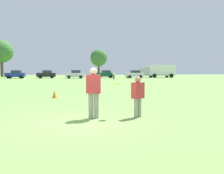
{
  "coord_description": "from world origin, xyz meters",
  "views": [
    {
      "loc": [
        -0.4,
        -7.6,
        1.69
      ],
      "look_at": [
        1.43,
        1.87,
        1.02
      ],
      "focal_mm": 37.66,
      "sensor_mm": 36.0,
      "label": 1
    }
  ],
  "objects_px": {
    "traffic_cone": "(54,94)",
    "box_truck": "(159,71)",
    "frisbee": "(117,83)",
    "parked_car_center": "(46,74)",
    "parked_car_mid_right": "(75,74)",
    "bystander_far_jogger": "(114,74)",
    "parked_car_mid_left": "(16,74)",
    "parked_car_far_right": "(134,74)",
    "player_defender": "(138,94)",
    "player_thrower": "(94,90)",
    "parked_car_near_right": "(105,74)"
  },
  "relations": [
    {
      "from": "traffic_cone",
      "to": "parked_car_mid_left",
      "type": "relative_size",
      "value": 0.11
    },
    {
      "from": "parked_car_near_right",
      "to": "parked_car_mid_left",
      "type": "bearing_deg",
      "value": 179.88
    },
    {
      "from": "parked_car_far_right",
      "to": "parked_car_mid_right",
      "type": "bearing_deg",
      "value": -178.71
    },
    {
      "from": "parked_car_near_right",
      "to": "player_defender",
      "type": "bearing_deg",
      "value": -97.9
    },
    {
      "from": "box_truck",
      "to": "player_defender",
      "type": "bearing_deg",
      "value": -112.99
    },
    {
      "from": "parked_car_mid_left",
      "to": "parked_car_mid_right",
      "type": "relative_size",
      "value": 1.0
    },
    {
      "from": "parked_car_near_right",
      "to": "traffic_cone",
      "type": "bearing_deg",
      "value": -103.69
    },
    {
      "from": "player_defender",
      "to": "player_thrower",
      "type": "bearing_deg",
      "value": 176.74
    },
    {
      "from": "parked_car_mid_left",
      "to": "parked_car_near_right",
      "type": "relative_size",
      "value": 1.0
    },
    {
      "from": "frisbee",
      "to": "bystander_far_jogger",
      "type": "bearing_deg",
      "value": 78.76
    },
    {
      "from": "box_truck",
      "to": "parked_car_near_right",
      "type": "bearing_deg",
      "value": -179.07
    },
    {
      "from": "parked_car_far_right",
      "to": "box_truck",
      "type": "distance_m",
      "value": 7.51
    },
    {
      "from": "parked_car_mid_right",
      "to": "bystander_far_jogger",
      "type": "xyz_separation_m",
      "value": [
        7.52,
        -6.51,
        0.04
      ]
    },
    {
      "from": "player_thrower",
      "to": "parked_car_center",
      "type": "height_order",
      "value": "parked_car_center"
    },
    {
      "from": "player_defender",
      "to": "parked_car_near_right",
      "type": "distance_m",
      "value": 47.91
    },
    {
      "from": "traffic_cone",
      "to": "parked_car_center",
      "type": "xyz_separation_m",
      "value": [
        -3.74,
        40.52,
        0.69
      ]
    },
    {
      "from": "traffic_cone",
      "to": "parked_car_near_right",
      "type": "relative_size",
      "value": 0.11
    },
    {
      "from": "player_defender",
      "to": "parked_car_far_right",
      "type": "height_order",
      "value": "parked_car_far_right"
    },
    {
      "from": "traffic_cone",
      "to": "parked_car_center",
      "type": "relative_size",
      "value": 0.11
    },
    {
      "from": "bystander_far_jogger",
      "to": "frisbee",
      "type": "bearing_deg",
      "value": -101.24
    },
    {
      "from": "parked_car_mid_left",
      "to": "parked_car_far_right",
      "type": "height_order",
      "value": "same"
    },
    {
      "from": "player_defender",
      "to": "parked_car_far_right",
      "type": "bearing_deg",
      "value": 73.73
    },
    {
      "from": "player_defender",
      "to": "bystander_far_jogger",
      "type": "height_order",
      "value": "bystander_far_jogger"
    },
    {
      "from": "player_defender",
      "to": "parked_car_near_right",
      "type": "height_order",
      "value": "parked_car_near_right"
    },
    {
      "from": "frisbee",
      "to": "parked_car_near_right",
      "type": "bearing_deg",
      "value": 81.18
    },
    {
      "from": "parked_car_far_right",
      "to": "traffic_cone",
      "type": "bearing_deg",
      "value": -113.3
    },
    {
      "from": "player_defender",
      "to": "parked_car_mid_left",
      "type": "distance_m",
      "value": 49.44
    },
    {
      "from": "parked_car_center",
      "to": "box_truck",
      "type": "xyz_separation_m",
      "value": [
        27.27,
        0.23,
        0.83
      ]
    },
    {
      "from": "frisbee",
      "to": "parked_car_mid_left",
      "type": "relative_size",
      "value": 0.06
    },
    {
      "from": "frisbee",
      "to": "box_truck",
      "type": "relative_size",
      "value": 0.03
    },
    {
      "from": "frisbee",
      "to": "parked_car_center",
      "type": "distance_m",
      "value": 47.76
    },
    {
      "from": "parked_car_near_right",
      "to": "parked_car_far_right",
      "type": "xyz_separation_m",
      "value": [
        6.61,
        -2.27,
        0.0
      ]
    },
    {
      "from": "traffic_cone",
      "to": "parked_car_mid_left",
      "type": "bearing_deg",
      "value": 104.41
    },
    {
      "from": "player_defender",
      "to": "bystander_far_jogger",
      "type": "distance_m",
      "value": 38.96
    },
    {
      "from": "parked_car_mid_right",
      "to": "box_truck",
      "type": "bearing_deg",
      "value": 7.63
    },
    {
      "from": "player_thrower",
      "to": "parked_car_far_right",
      "type": "bearing_deg",
      "value": 71.84
    },
    {
      "from": "parked_car_mid_left",
      "to": "parked_car_mid_right",
      "type": "distance_m",
      "value": 13.31
    },
    {
      "from": "player_defender",
      "to": "bystander_far_jogger",
      "type": "relative_size",
      "value": 0.87
    },
    {
      "from": "parked_car_center",
      "to": "bystander_far_jogger",
      "type": "relative_size",
      "value": 2.47
    },
    {
      "from": "parked_car_mid_right",
      "to": "parked_car_near_right",
      "type": "xyz_separation_m",
      "value": [
        7.26,
        2.58,
        0.0
      ]
    },
    {
      "from": "traffic_cone",
      "to": "box_truck",
      "type": "distance_m",
      "value": 47.08
    },
    {
      "from": "traffic_cone",
      "to": "parked_car_far_right",
      "type": "bearing_deg",
      "value": 66.7
    },
    {
      "from": "player_thrower",
      "to": "parked_car_mid_right",
      "type": "height_order",
      "value": "parked_car_mid_right"
    },
    {
      "from": "frisbee",
      "to": "parked_car_mid_right",
      "type": "height_order",
      "value": "parked_car_mid_right"
    },
    {
      "from": "parked_car_mid_left",
      "to": "parked_car_mid_right",
      "type": "height_order",
      "value": "same"
    },
    {
      "from": "frisbee",
      "to": "parked_car_near_right",
      "type": "height_order",
      "value": "parked_car_near_right"
    },
    {
      "from": "parked_car_mid_left",
      "to": "bystander_far_jogger",
      "type": "relative_size",
      "value": 2.47
    },
    {
      "from": "parked_car_far_right",
      "to": "bystander_far_jogger",
      "type": "xyz_separation_m",
      "value": [
        -6.35,
        -6.83,
        0.04
      ]
    },
    {
      "from": "parked_car_center",
      "to": "player_thrower",
      "type": "bearing_deg",
      "value": -83.45
    },
    {
      "from": "frisbee",
      "to": "bystander_far_jogger",
      "type": "relative_size",
      "value": 0.16
    }
  ]
}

